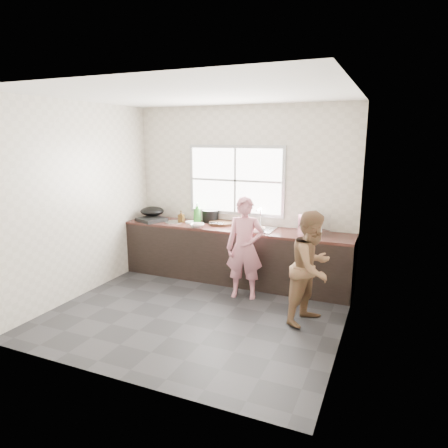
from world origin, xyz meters
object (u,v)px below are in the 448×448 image
at_px(bottle_brown_tall, 181,217).
at_px(dish_rack, 314,224).
at_px(bowl_held, 249,230).
at_px(plate_food, 193,222).
at_px(person_side, 312,268).
at_px(bowl_mince, 197,225).
at_px(pot_lid_right, 174,222).
at_px(black_pot, 210,216).
at_px(bowl_crabs, 257,230).
at_px(cutting_board, 222,223).
at_px(wok, 152,211).
at_px(bottle_green, 197,213).
at_px(burner, 152,219).
at_px(pot_lid_left, 151,220).
at_px(woman, 245,251).
at_px(bottle_brown_short, 213,217).
at_px(glass_jar, 182,216).

distance_m(bottle_brown_tall, dish_rack, 2.14).
distance_m(bowl_held, plate_food, 1.08).
relative_size(person_side, bowl_mince, 6.36).
bearing_deg(plate_food, pot_lid_right, -158.88).
height_order(bowl_mince, black_pot, black_pot).
distance_m(bowl_crabs, bowl_held, 0.12).
xyz_separation_m(person_side, cutting_board, (-1.65, 1.09, 0.19)).
distance_m(person_side, wok, 3.09).
height_order(plate_food, bottle_brown_tall, bottle_brown_tall).
bearing_deg(pot_lid_right, bowl_held, -6.12).
distance_m(bottle_green, burner, 0.79).
relative_size(burner, dish_rack, 1.03).
height_order(bottle_green, dish_rack, bottle_green).
distance_m(bottle_brown_tall, pot_lid_left, 0.55).
distance_m(bowl_crabs, burner, 1.85).
height_order(bowl_mince, plate_food, bowl_mince).
xyz_separation_m(woman, bottle_brown_tall, (-1.32, 0.57, 0.28)).
distance_m(cutting_board, pot_lid_left, 1.23).
height_order(bottle_green, pot_lid_left, bottle_green).
bearing_deg(woman, cutting_board, 122.77).
relative_size(bottle_brown_short, pot_lid_left, 0.77).
distance_m(plate_food, dish_rack, 1.95).
relative_size(woman, wok, 3.36).
distance_m(black_pot, wok, 1.02).
xyz_separation_m(cutting_board, wok, (-1.25, -0.08, 0.11)).
bearing_deg(bottle_brown_tall, burner, -165.01).
xyz_separation_m(bowl_mince, bottle_green, (-0.14, 0.28, 0.14)).
bearing_deg(pot_lid_left, person_side, -17.77).
relative_size(woman, bottle_green, 4.02).
distance_m(person_side, burner, 2.94).
xyz_separation_m(bowl_held, dish_rack, (0.89, 0.29, 0.11)).
relative_size(bowl_mince, wok, 0.55).
relative_size(bottle_brown_tall, pot_lid_left, 0.78).
xyz_separation_m(bottle_brown_tall, pot_lid_left, (-0.54, -0.06, -0.08)).
bearing_deg(bottle_brown_tall, bottle_brown_short, 24.43).
height_order(bowl_crabs, pot_lid_left, bowl_crabs).
bearing_deg(pot_lid_left, pot_lid_right, -2.74).
xyz_separation_m(bowl_crabs, bottle_brown_short, (-0.89, 0.40, 0.06)).
distance_m(bowl_crabs, dish_rack, 0.82).
bearing_deg(cutting_board, bottle_green, -172.22).
relative_size(bowl_crabs, bottle_brown_short, 1.11).
relative_size(woman, bottle_brown_short, 7.84).
xyz_separation_m(plate_food, bottle_brown_short, (0.28, 0.18, 0.08)).
relative_size(plate_food, glass_jar, 2.57).
xyz_separation_m(plate_food, bottle_brown_tall, (-0.20, -0.03, 0.08)).
relative_size(cutting_board, burner, 1.05).
bearing_deg(bottle_brown_tall, pot_lid_right, -139.45).
relative_size(person_side, cutting_board, 3.39).
height_order(plate_food, wok, wok).
xyz_separation_m(plate_food, pot_lid_left, (-0.74, -0.09, -0.00)).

